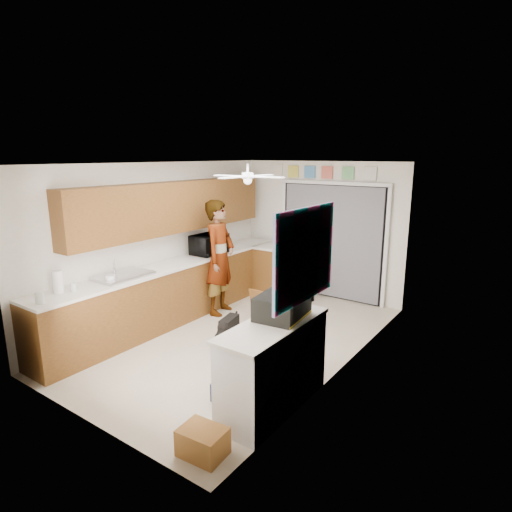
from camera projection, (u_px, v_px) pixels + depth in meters
The scene contains 41 objects.
floor at pixel (240, 337), 6.28m from camera, with size 5.00×5.00×0.00m, color #C0B39A.
ceiling at pixel (239, 163), 5.70m from camera, with size 5.00×5.00×0.00m, color white.
wall_back at pixel (321, 229), 7.98m from camera, with size 3.20×3.20×0.00m, color white.
wall_front at pixel (78, 304), 4.00m from camera, with size 3.20×3.20×0.00m, color white.
wall_left at pixel (161, 241), 6.88m from camera, with size 5.00×5.00×0.00m, color white.
wall_right at pixel (346, 272), 5.09m from camera, with size 5.00×5.00×0.00m, color white.
left_base_cabinets at pixel (176, 292), 6.90m from camera, with size 0.60×4.80×0.90m, color brown.
left_countertop at pixel (175, 264), 6.79m from camera, with size 0.62×4.80×0.04m, color white.
upper_cabinets at pixel (175, 207), 6.82m from camera, with size 0.32×4.00×0.80m, color brown.
sink_basin at pixel (123, 276), 5.98m from camera, with size 0.50×0.76×0.06m, color silver.
faucet at pixel (114, 268), 6.07m from camera, with size 0.03×0.03×0.22m, color silver.
peninsula_base at pixel (283, 272), 8.04m from camera, with size 1.00×0.60×0.90m, color brown.
peninsula_top at pixel (284, 248), 7.93m from camera, with size 1.04×0.64×0.04m, color white.
back_opening_recess at pixel (332, 242), 7.86m from camera, with size 2.00×0.06×2.10m, color black.
curtain_panel at pixel (331, 242), 7.83m from camera, with size 1.90×0.03×2.05m, color gray.
door_trim_left at pixel (284, 236), 8.41m from camera, with size 0.06×0.04×2.10m, color white.
door_trim_right at pixel (386, 249), 7.26m from camera, with size 0.06×0.04×2.10m, color white.
door_trim_head at pixel (334, 183), 7.59m from camera, with size 2.10×0.04×0.06m, color white.
header_frame_0 at pixel (293, 172), 8.04m from camera, with size 0.22×0.02×0.22m, color gold.
header_frame_1 at pixel (310, 172), 7.85m from camera, with size 0.22×0.02×0.22m, color #4684BC.
header_frame_2 at pixel (327, 172), 7.65m from camera, with size 0.22×0.02×0.22m, color #CF5C4D.
header_frame_3 at pixel (348, 173), 7.43m from camera, with size 0.22×0.02×0.22m, color #67B46F.
header_frame_4 at pixel (370, 174), 7.20m from camera, with size 0.22×0.02×0.22m, color silver.
route66_sign at pixel (277, 171), 8.24m from camera, with size 0.22×0.02×0.26m, color silver.
right_counter_base at pixel (274, 367), 4.46m from camera, with size 0.50×1.40×0.90m, color white.
right_counter_top at pixel (273, 325), 4.36m from camera, with size 0.54×1.44×0.04m, color white.
abstract_painting at pixel (305, 255), 4.21m from camera, with size 0.03×1.15×0.95m, color #E353AF.
ceiling_fan at pixel (248, 176), 5.90m from camera, with size 1.14×1.14×0.24m, color white.
microwave at pixel (209, 244), 7.35m from camera, with size 0.61×0.42×0.34m, color black.
cup at pixel (110, 279), 5.74m from camera, with size 0.12×0.12×0.09m, color white.
jar_a at pixel (40, 298), 4.91m from camera, with size 0.10×0.10×0.14m, color silver.
jar_b at pixel (74, 287), 5.35m from camera, with size 0.07×0.07×0.11m, color silver.
paper_towel_roll at pixel (58, 282), 5.29m from camera, with size 0.13×0.13×0.28m, color white.
suitcase at pixel (282, 306), 4.50m from camera, with size 0.44×0.58×0.25m, color black.
suitcase_rim at pixel (282, 315), 4.52m from camera, with size 0.44×0.58×0.02m, color yellow.
suitcase_lid at pixel (296, 277), 4.67m from camera, with size 0.42×0.03×0.50m, color black.
cardboard_box at pixel (203, 442), 3.80m from camera, with size 0.41×0.30×0.25m, color #AF7637.
navy_crate at pixel (230, 392), 4.63m from camera, with size 0.34×0.28×0.21m, color #162037.
cabinet_door_panel at pixel (260, 306), 6.81m from camera, with size 0.36×0.03×0.54m, color brown.
man at pixel (220, 258), 7.06m from camera, with size 0.69×0.46×1.91m, color white.
dog at pixel (229, 328), 6.08m from camera, with size 0.23×0.53×0.42m, color black.
Camera 1 is at (3.54, -4.63, 2.62)m, focal length 30.00 mm.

